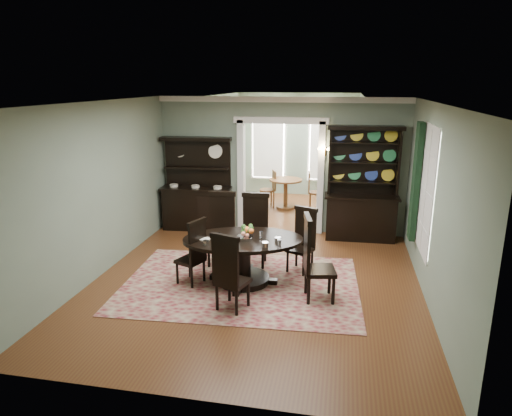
{
  "coord_description": "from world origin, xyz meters",
  "views": [
    {
      "loc": [
        1.38,
        -6.98,
        3.32
      ],
      "look_at": [
        -0.09,
        0.6,
        1.17
      ],
      "focal_mm": 32.0,
      "sensor_mm": 36.0,
      "label": 1
    }
  ],
  "objects": [
    {
      "name": "room",
      "position": [
        0.0,
        0.04,
        1.58
      ],
      "size": [
        5.51,
        6.01,
        3.01
      ],
      "color": "brown",
      "rests_on": "ground"
    },
    {
      "name": "welsh_dresser",
      "position": [
        1.8,
        2.74,
        0.88
      ],
      "size": [
        1.58,
        0.62,
        2.43
      ],
      "rotation": [
        0.0,
        0.0,
        0.03
      ],
      "color": "black",
      "rests_on": "floor"
    },
    {
      "name": "parlor_chair_left",
      "position": [
        -0.55,
        4.89,
        0.53
      ],
      "size": [
        0.47,
        0.46,
        1.0
      ],
      "rotation": [
        0.0,
        0.0,
        1.96
      ],
      "color": "#583119",
      "rests_on": "parlor_floor"
    },
    {
      "name": "chair_near",
      "position": [
        -0.19,
        -1.02,
        0.65
      ],
      "size": [
        0.57,
        0.55,
        1.23
      ],
      "rotation": [
        0.0,
        0.0,
        -0.32
      ],
      "color": "black",
      "rests_on": "rug"
    },
    {
      "name": "chair_far_right",
      "position": [
        0.74,
        0.76,
        0.61
      ],
      "size": [
        0.56,
        0.55,
        1.17
      ],
      "rotation": [
        0.0,
        0.0,
        2.74
      ],
      "color": "black",
      "rests_on": "rug"
    },
    {
      "name": "chair_far_left",
      "position": [
        -0.8,
        0.84,
        0.71
      ],
      "size": [
        0.53,
        0.5,
        1.35
      ],
      "rotation": [
        0.0,
        0.0,
        3.2
      ],
      "color": "black",
      "rests_on": "rug"
    },
    {
      "name": "dining_table",
      "position": [
        -0.2,
        0.02,
        0.55
      ],
      "size": [
        2.24,
        2.23,
        0.79
      ],
      "rotation": [
        0.0,
        0.0,
        0.22
      ],
      "color": "black",
      "rests_on": "rug"
    },
    {
      "name": "centerpiece",
      "position": [
        -0.16,
        -0.02,
        0.86
      ],
      "size": [
        1.4,
        0.9,
        0.23
      ],
      "color": "silver",
      "rests_on": "dining_table"
    },
    {
      "name": "parlor_table",
      "position": [
        -0.1,
        4.81,
        0.53
      ],
      "size": [
        0.87,
        0.87,
        0.81
      ],
      "color": "#583119",
      "rests_on": "parlor_floor"
    },
    {
      "name": "rug",
      "position": [
        -0.23,
        -0.07,
        0.01
      ],
      "size": [
        4.07,
        3.0,
        0.01
      ],
      "primitive_type": "cube",
      "rotation": [
        0.0,
        0.0,
        0.06
      ],
      "color": "maroon",
      "rests_on": "floor"
    },
    {
      "name": "wall_sconce",
      "position": [
        0.95,
        2.85,
        1.89
      ],
      "size": [
        0.27,
        0.21,
        0.21
      ],
      "color": "#CD7E36",
      "rests_on": "back_wall_right"
    },
    {
      "name": "parlor",
      "position": [
        0.0,
        5.53,
        1.52
      ],
      "size": [
        3.51,
        3.5,
        3.01
      ],
      "color": "brown",
      "rests_on": "ground"
    },
    {
      "name": "chair_end_right",
      "position": [
        0.99,
        -0.39,
        0.72
      ],
      "size": [
        0.57,
        0.59,
        1.37
      ],
      "rotation": [
        0.0,
        0.0,
        -1.38
      ],
      "color": "black",
      "rests_on": "rug"
    },
    {
      "name": "chair_far_mid",
      "position": [
        -0.18,
        0.93,
        0.7
      ],
      "size": [
        0.52,
        0.49,
        1.34
      ],
      "rotation": [
        0.0,
        0.0,
        3.19
      ],
      "color": "black",
      "rests_on": "rug"
    },
    {
      "name": "sideboard",
      "position": [
        -1.9,
        2.75,
        0.74
      ],
      "size": [
        1.64,
        0.69,
        2.11
      ],
      "rotation": [
        0.0,
        0.0,
        0.08
      ],
      "color": "black",
      "rests_on": "floor"
    },
    {
      "name": "right_window",
      "position": [
        2.69,
        0.93,
        1.6
      ],
      "size": [
        0.15,
        1.47,
        2.12
      ],
      "color": "white",
      "rests_on": "wall_right"
    },
    {
      "name": "chair_end_left",
      "position": [
        -0.98,
        -0.21,
        0.6
      ],
      "size": [
        0.53,
        0.54,
        1.15
      ],
      "rotation": [
        0.0,
        0.0,
        1.19
      ],
      "color": "black",
      "rests_on": "rug"
    },
    {
      "name": "parlor_chair_right",
      "position": [
        0.63,
        4.79,
        0.55
      ],
      "size": [
        0.44,
        0.43,
        1.02
      ],
      "rotation": [
        0.0,
        0.0,
        -1.47
      ],
      "color": "#583119",
      "rests_on": "parlor_floor"
    },
    {
      "name": "doorway_trim",
      "position": [
        0.0,
        3.0,
        1.62
      ],
      "size": [
        2.08,
        0.25,
        2.57
      ],
      "color": "silver",
      "rests_on": "floor"
    }
  ]
}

